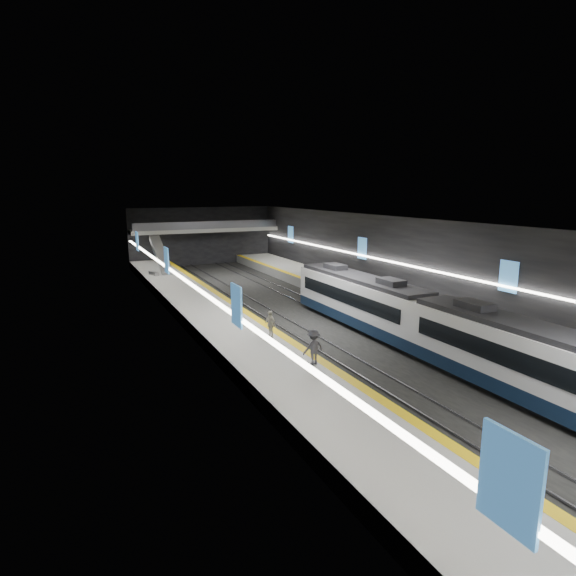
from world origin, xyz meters
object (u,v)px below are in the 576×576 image
bench_left_far (154,274)px  bench_right_far (403,294)px  train (426,322)px  passenger_left_b (313,347)px  escalator (161,255)px  passenger_left_a (270,324)px  bench_right_near (549,338)px  passenger_right_a (393,293)px

bench_left_far → bench_right_far: 27.49m
train → passenger_left_b: bearing=-175.1°
train → escalator: bearing=106.2°
passenger_left_a → passenger_left_b: passenger_left_b is taller
escalator → passenger_left_b: size_ratio=4.08×
escalator → passenger_left_a: 29.66m
bench_right_near → bench_right_far: bearing=69.7°
train → bench_left_far: train is taller
escalator → passenger_left_b: bearing=-87.5°
bench_right_near → passenger_right_a: bearing=81.5°
bench_right_near → bench_right_far: 14.53m
escalator → bench_right_far: escalator is taller
escalator → passenger_left_b: escalator is taller
bench_right_far → passenger_left_b: size_ratio=0.93×
escalator → passenger_right_a: (14.36, -25.23, -0.96)m
train → bench_right_far: train is taller
train → passenger_left_b: train is taller
bench_right_far → passenger_left_b: bearing=-148.9°
bench_left_far → bench_right_near: (18.39, -34.97, 0.03)m
passenger_left_b → bench_right_near: bearing=163.2°
escalator → bench_right_far: bearing=-53.9°
passenger_right_a → escalator: bearing=20.0°
bench_right_near → escalator: bearing=93.9°
bench_right_far → train: bearing=-128.6°
bench_right_far → escalator: bearing=119.8°
train → bench_left_far: size_ratio=18.91×
passenger_left_b → passenger_left_a: bearing=-94.8°
escalator → bench_left_far: escalator is taller
bench_left_far → passenger_left_b: (2.92, -32.25, 0.79)m
bench_right_near → passenger_right_a: 12.90m
bench_left_far → passenger_left_a: bearing=-101.7°
bench_left_far → passenger_left_b: bearing=-102.4°
bench_left_far → bench_right_near: bearing=-79.8°
bench_left_far → passenger_left_a: size_ratio=0.90×
bench_left_far → passenger_right_a: passenger_right_a is taller
bench_left_far → bench_right_far: (18.39, -20.44, 0.03)m
bench_right_near → bench_left_far: bearing=97.4°
passenger_left_a → bench_left_far: bearing=173.3°
escalator → bench_left_far: bearing=-115.8°
bench_left_far → bench_right_near: bench_right_near is taller
bench_left_far → train: bearing=-87.7°
escalator → bench_right_near: (17.00, -37.84, -1.68)m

